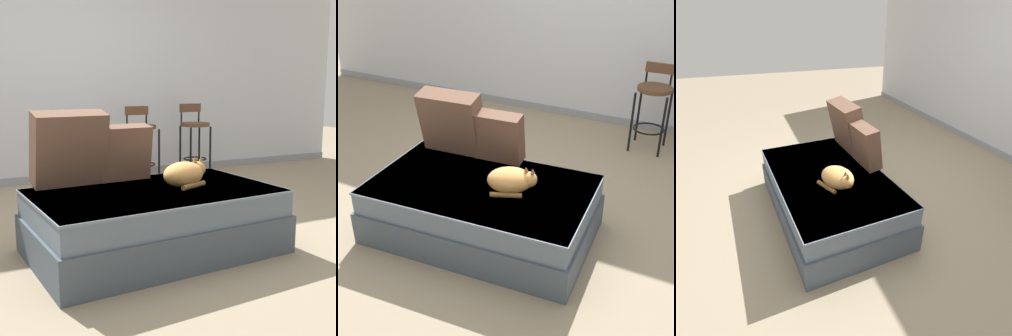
{
  "view_description": "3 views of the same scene",
  "coord_description": "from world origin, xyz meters",
  "views": [
    {
      "loc": [
        -1.25,
        -3.17,
        1.13
      ],
      "look_at": [
        0.15,
        -0.3,
        0.55
      ],
      "focal_mm": 50.0,
      "sensor_mm": 36.0,
      "label": 1
    },
    {
      "loc": [
        1.5,
        -2.93,
        2.13
      ],
      "look_at": [
        0.15,
        -0.3,
        0.55
      ],
      "focal_mm": 50.0,
      "sensor_mm": 36.0,
      "label": 2
    },
    {
      "loc": [
        2.18,
        -1.04,
        1.73
      ],
      "look_at": [
        0.15,
        -0.3,
        0.55
      ],
      "focal_mm": 30.0,
      "sensor_mm": 36.0,
      "label": 3
    }
  ],
  "objects": [
    {
      "name": "ground_plane",
      "position": [
        0.0,
        0.0,
        0.0
      ],
      "size": [
        16.0,
        16.0,
        0.0
      ],
      "primitive_type": "plane",
      "color": "gray",
      "rests_on": "ground"
    },
    {
      "name": "couch",
      "position": [
        0.0,
        -0.4,
        0.22
      ],
      "size": [
        1.69,
        1.1,
        0.43
      ],
      "color": "#44505B",
      "rests_on": "ground"
    },
    {
      "name": "throw_pillow_corner",
      "position": [
        -0.47,
        -0.04,
        0.69
      ],
      "size": [
        0.52,
        0.31,
        0.52
      ],
      "color": "brown",
      "rests_on": "couch"
    },
    {
      "name": "throw_pillow_middle",
      "position": [
        -0.07,
        -0.01,
        0.64
      ],
      "size": [
        0.4,
        0.22,
        0.41
      ],
      "color": "brown",
      "rests_on": "couch"
    },
    {
      "name": "cat",
      "position": [
        0.24,
        -0.39,
        0.52
      ],
      "size": [
        0.39,
        0.34,
        0.2
      ],
      "color": "tan",
      "rests_on": "couch"
    }
  ]
}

